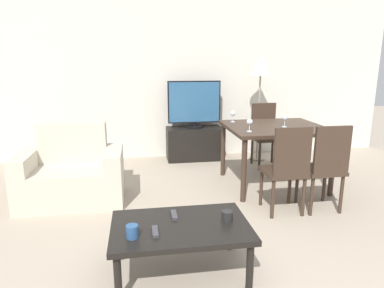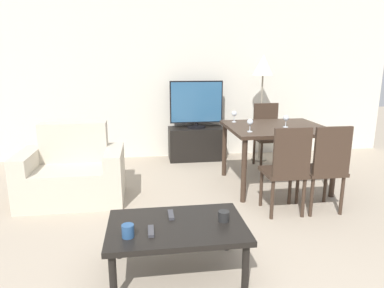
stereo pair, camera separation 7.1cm
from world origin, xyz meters
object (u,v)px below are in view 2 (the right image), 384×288
floor_lamp (263,70)px  remote_primary (151,231)px  coffee_table (177,230)px  dining_chair_near_right (325,165)px  cup_colored_far (224,216)px  remote_secondary (171,215)px  wine_glass_right (234,114)px  wine_glass_center (250,123)px  tv_stand (196,143)px  wine_glass_left (286,119)px  dining_table (276,133)px  dining_chair_near (287,167)px  cup_white_near (128,231)px  dining_chair_far (267,132)px  tv (196,104)px  armchair (73,174)px

floor_lamp → remote_primary: size_ratio=10.77×
coffee_table → dining_chair_near_right: bearing=27.7°
floor_lamp → cup_colored_far: size_ratio=19.58×
remote_secondary → wine_glass_right: size_ratio=1.03×
wine_glass_center → wine_glass_right: bearing=91.1°
tv_stand → dining_chair_near_right: (0.99, -2.13, 0.25)m
remote_primary → wine_glass_left: 2.39m
tv_stand → dining_table: size_ratio=0.73×
coffee_table → cup_colored_far: cup_colored_far is taller
dining_chair_near → wine_glass_right: bearing=101.0°
dining_chair_near_right → remote_primary: bearing=-152.4°
dining_table → dining_chair_near_right: 0.87m
dining_chair_near_right → wine_glass_right: (-0.64, 1.18, 0.35)m
dining_chair_near_right → cup_white_near: size_ratio=10.54×
tv_stand → wine_glass_right: wine_glass_right is taller
coffee_table → floor_lamp: 3.35m
dining_chair_near → wine_glass_center: dining_chair_near is taller
dining_chair_far → wine_glass_left: dining_chair_far is taller
wine_glass_left → dining_chair_near_right: bearing=-80.8°
tv → wine_glass_left: size_ratio=5.59×
dining_chair_near_right → wine_glass_center: (-0.63, 0.55, 0.35)m
dining_chair_near → cup_colored_far: 1.17m
floor_lamp → dining_table: bearing=-99.9°
dining_chair_near_right → tv_stand: bearing=114.9°
dining_table → wine_glass_center: wine_glass_center is taller
coffee_table → remote_primary: 0.22m
tv → coffee_table: tv is taller
armchair → wine_glass_left: wine_glass_left is taller
remote_secondary → cup_colored_far: 0.40m
tv_stand → dining_chair_far: size_ratio=0.93×
armchair → remote_primary: armchair is taller
tv_stand → dining_chair_near: dining_chair_near is taller
dining_table → cup_white_near: 2.49m
dining_chair_far → cup_white_near: bearing=-126.2°
cup_white_near → cup_colored_far: cup_white_near is taller
armchair → wine_glass_center: (1.97, -0.16, 0.56)m
dining_chair_far → floor_lamp: (-0.01, 0.28, 0.88)m
dining_table → remote_primary: (-1.56, -1.75, -0.27)m
armchair → dining_table: bearing=3.0°
floor_lamp → remote_primary: floor_lamp is taller
tv_stand → remote_primary: tv_stand is taller
tv_stand → coffee_table: size_ratio=0.87×
tv → wine_glass_right: tv is taller
cup_colored_far → wine_glass_right: wine_glass_right is taller
coffee_table → wine_glass_center: size_ratio=6.76×
tv_stand → dining_chair_far: (0.99, -0.47, 0.25)m
tv_stand → wine_glass_right: bearing=-69.9°
floor_lamp → cup_colored_far: (-1.23, -2.76, -0.96)m
cup_colored_far → remote_secondary: bearing=160.3°
coffee_table → cup_white_near: 0.37m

